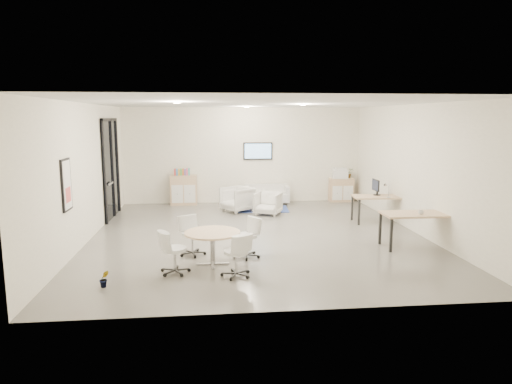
{
  "coord_description": "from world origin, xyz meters",
  "views": [
    {
      "loc": [
        -1.15,
        -10.87,
        2.87
      ],
      "look_at": [
        0.01,
        0.4,
        1.01
      ],
      "focal_mm": 32.0,
      "sensor_mm": 36.0,
      "label": 1
    }
  ],
  "objects_px": {
    "loveseat": "(267,195)",
    "desk_front": "(416,217)",
    "sideboard_left": "(184,190)",
    "sideboard_right": "(341,190)",
    "armchair_left": "(237,198)",
    "armchair_right": "(268,202)",
    "desk_rear": "(379,199)",
    "round_table": "(212,236)"
  },
  "relations": [
    {
      "from": "loveseat",
      "to": "desk_front",
      "type": "height_order",
      "value": "desk_front"
    },
    {
      "from": "sideboard_left",
      "to": "sideboard_right",
      "type": "height_order",
      "value": "sideboard_left"
    },
    {
      "from": "sideboard_left",
      "to": "sideboard_right",
      "type": "bearing_deg",
      "value": 0.31
    },
    {
      "from": "sideboard_left",
      "to": "armchair_left",
      "type": "relative_size",
      "value": 1.18
    },
    {
      "from": "armchair_left",
      "to": "armchair_right",
      "type": "height_order",
      "value": "armchair_left"
    },
    {
      "from": "loveseat",
      "to": "desk_rear",
      "type": "xyz_separation_m",
      "value": [
        2.73,
        -3.04,
        0.36
      ]
    },
    {
      "from": "sideboard_right",
      "to": "desk_front",
      "type": "distance_m",
      "value": 5.69
    },
    {
      "from": "armchair_right",
      "to": "desk_front",
      "type": "relative_size",
      "value": 0.49
    },
    {
      "from": "sideboard_right",
      "to": "round_table",
      "type": "height_order",
      "value": "sideboard_right"
    },
    {
      "from": "armchair_left",
      "to": "desk_front",
      "type": "relative_size",
      "value": 0.56
    },
    {
      "from": "armchair_left",
      "to": "round_table",
      "type": "distance_m",
      "value": 5.19
    },
    {
      "from": "sideboard_right",
      "to": "armchair_left",
      "type": "relative_size",
      "value": 0.97
    },
    {
      "from": "loveseat",
      "to": "sideboard_left",
      "type": "bearing_deg",
      "value": 179.98
    },
    {
      "from": "desk_rear",
      "to": "loveseat",
      "type": "bearing_deg",
      "value": 135.0
    },
    {
      "from": "desk_front",
      "to": "armchair_left",
      "type": "bearing_deg",
      "value": 131.21
    },
    {
      "from": "desk_rear",
      "to": "sideboard_right",
      "type": "bearing_deg",
      "value": 95.24
    },
    {
      "from": "armchair_left",
      "to": "loveseat",
      "type": "bearing_deg",
      "value": 102.71
    },
    {
      "from": "desk_rear",
      "to": "round_table",
      "type": "bearing_deg",
      "value": -141.53
    },
    {
      "from": "sideboard_left",
      "to": "armchair_left",
      "type": "distance_m",
      "value": 2.14
    },
    {
      "from": "loveseat",
      "to": "round_table",
      "type": "height_order",
      "value": "round_table"
    },
    {
      "from": "loveseat",
      "to": "armchair_left",
      "type": "distance_m",
      "value": 1.61
    },
    {
      "from": "armchair_right",
      "to": "armchair_left",
      "type": "bearing_deg",
      "value": 173.01
    },
    {
      "from": "sideboard_left",
      "to": "armchair_left",
      "type": "xyz_separation_m",
      "value": [
        1.69,
        -1.31,
        -0.07
      ]
    },
    {
      "from": "sideboard_left",
      "to": "armchair_left",
      "type": "bearing_deg",
      "value": -37.73
    },
    {
      "from": "sideboard_right",
      "to": "armchair_left",
      "type": "bearing_deg",
      "value": -160.01
    },
    {
      "from": "armchair_right",
      "to": "desk_rear",
      "type": "relative_size",
      "value": 0.51
    },
    {
      "from": "armchair_left",
      "to": "desk_rear",
      "type": "height_order",
      "value": "armchair_left"
    },
    {
      "from": "loveseat",
      "to": "desk_rear",
      "type": "relative_size",
      "value": 1.03
    },
    {
      "from": "sideboard_right",
      "to": "desk_rear",
      "type": "relative_size",
      "value": 0.56
    },
    {
      "from": "desk_rear",
      "to": "armchair_left",
      "type": "bearing_deg",
      "value": 157.15
    },
    {
      "from": "sideboard_right",
      "to": "round_table",
      "type": "distance_m",
      "value": 7.87
    },
    {
      "from": "round_table",
      "to": "armchair_right",
      "type": "bearing_deg",
      "value": 69.69
    },
    {
      "from": "sideboard_right",
      "to": "armchair_right",
      "type": "relative_size",
      "value": 1.1
    },
    {
      "from": "armchair_right",
      "to": "loveseat",
      "type": "bearing_deg",
      "value": 108.61
    },
    {
      "from": "sideboard_right",
      "to": "desk_rear",
      "type": "distance_m",
      "value": 3.2
    },
    {
      "from": "sideboard_right",
      "to": "armchair_left",
      "type": "height_order",
      "value": "armchair_left"
    },
    {
      "from": "sideboard_left",
      "to": "armchair_right",
      "type": "distance_m",
      "value": 3.18
    },
    {
      "from": "desk_rear",
      "to": "desk_front",
      "type": "bearing_deg",
      "value": -89.08
    },
    {
      "from": "armchair_left",
      "to": "round_table",
      "type": "bearing_deg",
      "value": -44.33
    },
    {
      "from": "desk_rear",
      "to": "round_table",
      "type": "distance_m",
      "value": 5.65
    },
    {
      "from": "sideboard_left",
      "to": "round_table",
      "type": "bearing_deg",
      "value": -82.13
    },
    {
      "from": "desk_front",
      "to": "sideboard_left",
      "type": "bearing_deg",
      "value": 134.42
    }
  ]
}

